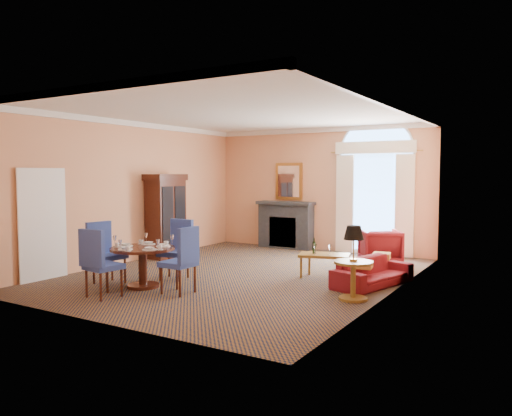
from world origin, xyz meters
The scene contains 12 objects.
ground centered at (0.00, 0.00, 0.00)m, with size 7.50×7.50×0.00m, color #121C39.
room_envelope centered at (-0.03, 0.67, 2.51)m, with size 6.04×7.52×3.45m.
armoire centered at (-2.72, 0.79, 0.96)m, with size 0.57×1.02×2.00m.
dining_table centered at (-0.90, -1.89, 0.54)m, with size 1.13×1.14×0.91m.
dining_chair_north centered at (-0.86, -0.98, 0.64)m, with size 0.62×0.62×1.13m.
dining_chair_south centered at (-0.95, -2.85, 0.64)m, with size 0.57×0.57×1.13m.
dining_chair_east centered at (0.04, -1.92, 0.64)m, with size 0.53×0.51×1.13m.
dining_chair_west centered at (-1.75, -2.00, 0.64)m, with size 0.58×0.57×1.13m.
sofa centered at (2.55, 0.34, 0.25)m, with size 1.71×0.67×0.50m, color maroon.
armchair centered at (2.02, 2.47, 0.39)m, with size 0.83×0.86×0.78m, color maroon.
coffee_table centered at (1.56, 0.43, 0.44)m, with size 1.06×0.78×0.78m.
side_table centered at (2.60, -0.80, 0.72)m, with size 0.63×0.63×1.17m.
Camera 1 is at (5.33, -8.33, 2.02)m, focal length 35.00 mm.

